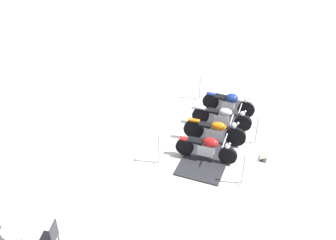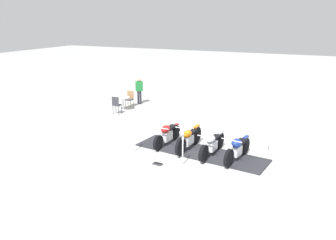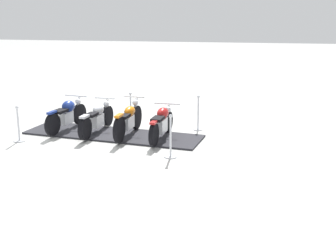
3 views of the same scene
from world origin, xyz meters
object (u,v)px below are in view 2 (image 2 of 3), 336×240
motorcycle_maroon (167,134)px  info_placard (158,163)px  cafe_chair_across_table (130,98)px  motorcycle_navy (237,148)px  stanchion_left_rear (268,146)px  cafe_chair_near_table (116,104)px  cafe_table (123,101)px  motorcycle_copper (189,138)px  bystander_person (139,88)px  motorcycle_chrome (212,144)px  stanchion_right_mid (183,155)px  stanchion_left_front (170,126)px  stanchion_right_front (133,143)px

motorcycle_maroon → info_placard: 1.95m
cafe_chair_across_table → motorcycle_navy: bearing=51.3°
motorcycle_maroon → stanchion_left_rear: size_ratio=2.03×
motorcycle_navy → stanchion_left_rear: 1.58m
stanchion_left_rear → cafe_chair_near_table: 8.68m
cafe_chair_near_table → motorcycle_maroon: bearing=-131.1°
cafe_table → motorcycle_copper: bearing=53.6°
bystander_person → motorcycle_chrome: bearing=0.8°
motorcycle_copper → info_placard: (1.71, -0.51, -0.44)m
stanchion_right_mid → cafe_table: (-5.50, -5.91, 0.20)m
bystander_person → motorcycle_navy: bearing=4.2°
info_placard → cafe_chair_near_table: size_ratio=0.40×
stanchion_right_mid → cafe_chair_across_table: bearing=-136.6°
stanchion_left_front → cafe_chair_across_table: (-3.33, -4.13, 0.18)m
motorcycle_navy → bystander_person: bystander_person is taller
stanchion_right_mid → motorcycle_navy: bearing=123.8°
stanchion_right_mid → info_placard: size_ratio=2.66×
stanchion_left_rear → cafe_chair_near_table: (-2.26, -8.38, 0.25)m
motorcycle_navy → cafe_table: motorcycle_navy is taller
stanchion_right_front → stanchion_left_rear: stanchion_right_front is taller
motorcycle_copper → stanchion_left_front: bearing=-132.7°
motorcycle_chrome → info_placard: size_ratio=5.62×
motorcycle_navy → stanchion_left_front: 3.99m
motorcycle_maroon → motorcycle_navy: size_ratio=1.00×
cafe_table → cafe_chair_across_table: 0.83m
stanchion_right_mid → stanchion_right_front: bearing=-97.5°
motorcycle_maroon → motorcycle_chrome: (0.26, 2.00, -0.04)m
info_placard → motorcycle_copper: bearing=-99.2°
motorcycle_chrome → cafe_chair_across_table: size_ratio=2.32×
motorcycle_maroon → motorcycle_copper: bearing=87.4°
motorcycle_maroon → stanchion_left_rear: stanchion_left_rear is taller
info_placard → cafe_table: size_ratio=0.50×
cafe_table → cafe_chair_near_table: bearing=6.0°
info_placard → cafe_chair_across_table: bearing=-44.8°
info_placard → cafe_chair_near_table: 7.08m
stanchion_left_rear → bystander_person: bearing=-119.7°
cafe_chair_near_table → stanchion_left_rear: bearing=-111.1°
stanchion_left_front → stanchion_right_front: bearing=-7.5°
motorcycle_maroon → cafe_chair_across_table: size_ratio=2.16×
motorcycle_chrome → bystander_person: 8.79m
info_placard → cafe_chair_across_table: cafe_chair_across_table is taller
bystander_person → stanchion_right_front: bearing=-19.1°
motorcycle_navy → stanchion_right_front: size_ratio=1.90×
cafe_table → bystander_person: size_ratio=0.48×
stanchion_right_mid → stanchion_left_rear: stanchion_right_mid is taller
motorcycle_navy → bystander_person: 9.63m
cafe_chair_near_table → motorcycle_chrome: bearing=-123.8°
motorcycle_navy → stanchion_right_front: bearing=-67.6°
motorcycle_copper → cafe_table: 6.93m
stanchion_left_front → cafe_table: stanchion_left_front is taller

